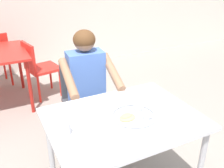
{
  "coord_description": "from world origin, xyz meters",
  "views": [
    {
      "loc": [
        -0.78,
        -1.27,
        1.73
      ],
      "look_at": [
        0.02,
        0.33,
        0.9
      ],
      "focal_mm": 40.84,
      "sensor_mm": 36.0,
      "label": 1
    }
  ],
  "objects_px": {
    "table_foreground": "(123,127)",
    "drinking_cup": "(65,128)",
    "diner_foreground": "(89,84)",
    "thali_tray": "(134,116)",
    "chair_red_right": "(38,66)",
    "chair_foreground": "(83,96)"
  },
  "relations": [
    {
      "from": "table_foreground",
      "to": "drinking_cup",
      "type": "bearing_deg",
      "value": -177.58
    },
    {
      "from": "table_foreground",
      "to": "diner_foreground",
      "type": "bearing_deg",
      "value": 89.5
    },
    {
      "from": "table_foreground",
      "to": "drinking_cup",
      "type": "height_order",
      "value": "drinking_cup"
    },
    {
      "from": "thali_tray",
      "to": "chair_red_right",
      "type": "height_order",
      "value": "chair_red_right"
    },
    {
      "from": "table_foreground",
      "to": "diner_foreground",
      "type": "distance_m",
      "value": 0.68
    },
    {
      "from": "drinking_cup",
      "to": "chair_red_right",
      "type": "xyz_separation_m",
      "value": [
        0.22,
        2.07,
        -0.32
      ]
    },
    {
      "from": "chair_foreground",
      "to": "thali_tray",
      "type": "bearing_deg",
      "value": -86.82
    },
    {
      "from": "table_foreground",
      "to": "thali_tray",
      "type": "height_order",
      "value": "thali_tray"
    },
    {
      "from": "chair_red_right",
      "to": "table_foreground",
      "type": "bearing_deg",
      "value": -84.1
    },
    {
      "from": "table_foreground",
      "to": "chair_red_right",
      "type": "xyz_separation_m",
      "value": [
        -0.21,
        2.06,
        -0.19
      ]
    },
    {
      "from": "table_foreground",
      "to": "drinking_cup",
      "type": "relative_size",
      "value": 11.95
    },
    {
      "from": "thali_tray",
      "to": "chair_foreground",
      "type": "distance_m",
      "value": 0.98
    },
    {
      "from": "chair_foreground",
      "to": "diner_foreground",
      "type": "bearing_deg",
      "value": -93.44
    },
    {
      "from": "thali_tray",
      "to": "drinking_cup",
      "type": "height_order",
      "value": "drinking_cup"
    },
    {
      "from": "table_foreground",
      "to": "thali_tray",
      "type": "distance_m",
      "value": 0.12
    },
    {
      "from": "thali_tray",
      "to": "chair_red_right",
      "type": "relative_size",
      "value": 0.39
    },
    {
      "from": "thali_tray",
      "to": "chair_red_right",
      "type": "distance_m",
      "value": 2.13
    },
    {
      "from": "drinking_cup",
      "to": "diner_foreground",
      "type": "xyz_separation_m",
      "value": [
        0.44,
        0.7,
        -0.07
      ]
    },
    {
      "from": "thali_tray",
      "to": "diner_foreground",
      "type": "bearing_deg",
      "value": 95.22
    },
    {
      "from": "drinking_cup",
      "to": "chair_foreground",
      "type": "xyz_separation_m",
      "value": [
        0.45,
        0.92,
        -0.31
      ]
    },
    {
      "from": "chair_foreground",
      "to": "chair_red_right",
      "type": "height_order",
      "value": "chair_foreground"
    },
    {
      "from": "thali_tray",
      "to": "diner_foreground",
      "type": "relative_size",
      "value": 0.26
    }
  ]
}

